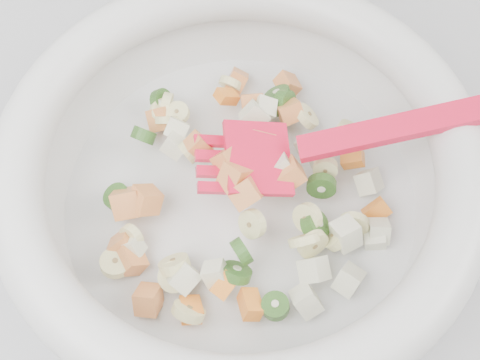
{
  "coord_description": "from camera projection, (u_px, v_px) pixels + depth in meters",
  "views": [
    {
      "loc": [
        0.08,
        1.18,
        1.41
      ],
      "look_at": [
        0.1,
        1.43,
        0.95
      ],
      "focal_mm": 45.0,
      "sensor_mm": 36.0,
      "label": 1
    }
  ],
  "objects": [
    {
      "name": "counter",
      "position": [
        179.0,
        321.0,
        0.97
      ],
      "size": [
        2.0,
        0.6,
        0.9
      ],
      "primitive_type": "cube",
      "color": "#A7A7AC",
      "rests_on": "ground"
    },
    {
      "name": "mixing_bowl",
      "position": [
        241.0,
        172.0,
        0.52
      ],
      "size": [
        0.48,
        0.41,
        0.14
      ],
      "color": "silver",
      "rests_on": "counter"
    }
  ]
}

